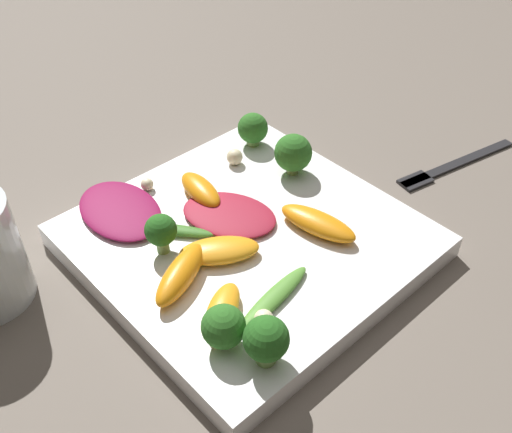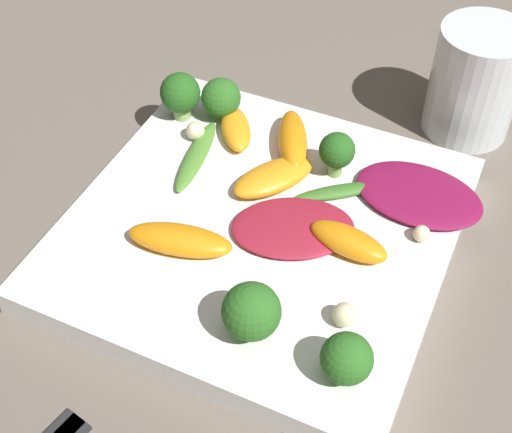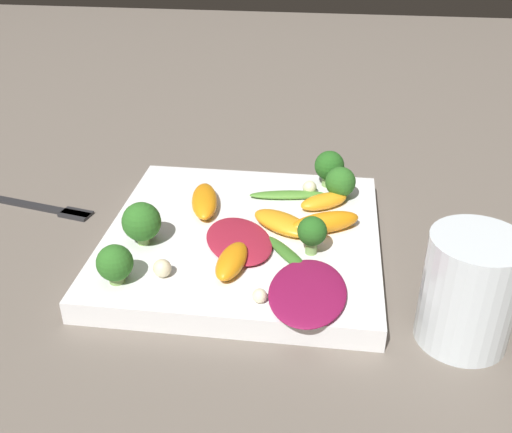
# 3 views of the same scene
# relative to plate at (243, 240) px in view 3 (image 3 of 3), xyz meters

# --- Properties ---
(ground_plane) EXTENTS (2.40, 2.40, 0.00)m
(ground_plane) POSITION_rel_plate_xyz_m (0.00, 0.00, -0.01)
(ground_plane) COLOR #6B6056
(plate) EXTENTS (0.28, 0.28, 0.02)m
(plate) POSITION_rel_plate_xyz_m (0.00, 0.00, 0.00)
(plate) COLOR white
(plate) RESTS_ON ground_plane
(drinking_glass) EXTENTS (0.08, 0.08, 0.10)m
(drinking_glass) POSITION_rel_plate_xyz_m (0.11, 0.20, 0.04)
(drinking_glass) COLOR white
(drinking_glass) RESTS_ON ground_plane
(fork) EXTENTS (0.05, 0.16, 0.01)m
(fork) POSITION_rel_plate_xyz_m (-0.05, -0.25, -0.01)
(fork) COLOR #262628
(fork) RESTS_ON ground_plane
(radicchio_leaf_0) EXTENTS (0.11, 0.10, 0.01)m
(radicchio_leaf_0) POSITION_rel_plate_xyz_m (0.03, -0.00, 0.02)
(radicchio_leaf_0) COLOR maroon
(radicchio_leaf_0) RESTS_ON plate
(radicchio_leaf_1) EXTENTS (0.10, 0.07, 0.01)m
(radicchio_leaf_1) POSITION_rel_plate_xyz_m (0.10, 0.07, 0.02)
(radicchio_leaf_1) COLOR maroon
(radicchio_leaf_1) RESTS_ON plate
(orange_segment_0) EXTENTS (0.05, 0.08, 0.02)m
(orange_segment_0) POSITION_rel_plate_xyz_m (-0.01, 0.08, 0.02)
(orange_segment_0) COLOR orange
(orange_segment_0) RESTS_ON plate
(orange_segment_1) EXTENTS (0.06, 0.03, 0.02)m
(orange_segment_1) POSITION_rel_plate_xyz_m (0.07, -0.00, 0.02)
(orange_segment_1) COLOR orange
(orange_segment_1) RESTS_ON plate
(orange_segment_2) EXTENTS (0.05, 0.06, 0.01)m
(orange_segment_2) POSITION_rel_plate_xyz_m (-0.06, 0.08, 0.02)
(orange_segment_2) COLOR orange
(orange_segment_2) RESTS_ON plate
(orange_segment_3) EXTENTS (0.07, 0.08, 0.02)m
(orange_segment_3) POSITION_rel_plate_xyz_m (-0.01, 0.04, 0.02)
(orange_segment_3) COLOR orange
(orange_segment_3) RESTS_ON plate
(orange_segment_4) EXTENTS (0.08, 0.04, 0.02)m
(orange_segment_4) POSITION_rel_plate_xyz_m (-0.04, -0.05, 0.02)
(orange_segment_4) COLOR orange
(orange_segment_4) RESTS_ON plate
(broccoli_floret_0) EXTENTS (0.03, 0.03, 0.04)m
(broccoli_floret_0) POSITION_rel_plate_xyz_m (-0.11, 0.08, 0.04)
(broccoli_floret_0) COLOR #84AD5B
(broccoli_floret_0) RESTS_ON plate
(broccoli_floret_1) EXTENTS (0.03, 0.03, 0.04)m
(broccoli_floret_1) POSITION_rel_plate_xyz_m (0.03, 0.07, 0.04)
(broccoli_floret_1) COLOR #84AD5B
(broccoli_floret_1) RESTS_ON plate
(broccoli_floret_2) EXTENTS (0.03, 0.03, 0.04)m
(broccoli_floret_2) POSITION_rel_plate_xyz_m (-0.08, 0.10, 0.03)
(broccoli_floret_2) COLOR #7A9E51
(broccoli_floret_2) RESTS_ON plate
(broccoli_floret_3) EXTENTS (0.04, 0.04, 0.04)m
(broccoli_floret_3) POSITION_rel_plate_xyz_m (0.04, -0.10, 0.04)
(broccoli_floret_3) COLOR #84AD5B
(broccoli_floret_3) RESTS_ON plate
(broccoli_floret_4) EXTENTS (0.03, 0.03, 0.04)m
(broccoli_floret_4) POSITION_rel_plate_xyz_m (0.10, -0.10, 0.03)
(broccoli_floret_4) COLOR #7A9E51
(broccoli_floret_4) RESTS_ON plate
(arugula_sprig_0) EXTENTS (0.07, 0.06, 0.01)m
(arugula_sprig_0) POSITION_rel_plate_xyz_m (0.04, 0.05, 0.02)
(arugula_sprig_0) COLOR #3D7528
(arugula_sprig_0) RESTS_ON plate
(arugula_sprig_1) EXTENTS (0.03, 0.09, 0.01)m
(arugula_sprig_1) POSITION_rel_plate_xyz_m (-0.08, 0.04, 0.02)
(arugula_sprig_1) COLOR #518E33
(arugula_sprig_1) RESTS_ON plate
(macadamia_nut_0) EXTENTS (0.02, 0.02, 0.02)m
(macadamia_nut_0) POSITION_rel_plate_xyz_m (0.09, -0.06, 0.02)
(macadamia_nut_0) COLOR beige
(macadamia_nut_0) RESTS_ON plate
(macadamia_nut_1) EXTENTS (0.02, 0.02, 0.02)m
(macadamia_nut_1) POSITION_rel_plate_xyz_m (-0.09, 0.06, 0.02)
(macadamia_nut_1) COLOR beige
(macadamia_nut_1) RESTS_ON plate
(macadamia_nut_2) EXTENTS (0.01, 0.01, 0.01)m
(macadamia_nut_2) POSITION_rel_plate_xyz_m (0.11, 0.03, 0.02)
(macadamia_nut_2) COLOR beige
(macadamia_nut_2) RESTS_ON plate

